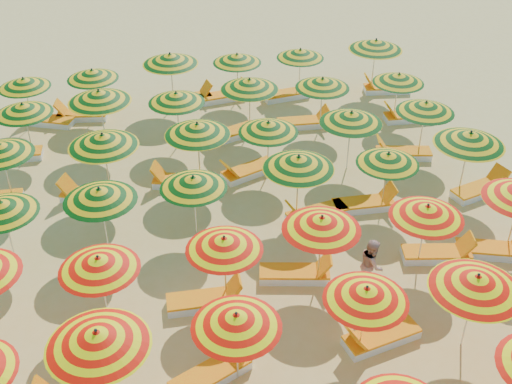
# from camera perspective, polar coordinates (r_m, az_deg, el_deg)

# --- Properties ---
(ground) EXTENTS (120.00, 120.00, 0.00)m
(ground) POSITION_cam_1_polar(r_m,az_deg,el_deg) (16.50, 0.37, -5.55)
(ground) COLOR #DDB462
(ground) RESTS_ON ground
(umbrella_13) EXTENTS (2.60, 2.60, 2.08)m
(umbrella_13) POSITION_cam_1_polar(r_m,az_deg,el_deg) (12.26, -13.93, -12.54)
(umbrella_13) COLOR silver
(umbrella_13) RESTS_ON ground
(umbrella_14) EXTENTS (2.01, 2.01, 1.89)m
(umbrella_14) POSITION_cam_1_polar(r_m,az_deg,el_deg) (12.47, -1.76, -11.35)
(umbrella_14) COLOR silver
(umbrella_14) RESTS_ON ground
(umbrella_15) EXTENTS (2.23, 2.23, 1.86)m
(umbrella_15) POSITION_cam_1_polar(r_m,az_deg,el_deg) (13.21, 9.79, -8.91)
(umbrella_15) COLOR silver
(umbrella_15) RESTS_ON ground
(umbrella_16) EXTENTS (2.25, 2.25, 2.05)m
(umbrella_16) POSITION_cam_1_polar(r_m,az_deg,el_deg) (13.77, 19.04, -7.61)
(umbrella_16) COLOR silver
(umbrella_16) RESTS_ON ground
(umbrella_19) EXTENTS (2.31, 2.31, 1.87)m
(umbrella_19) POSITION_cam_1_polar(r_m,az_deg,el_deg) (14.11, -13.82, -6.17)
(umbrella_19) COLOR silver
(umbrella_19) RESTS_ON ground
(umbrella_20) EXTENTS (1.84, 1.84, 1.86)m
(umbrella_20) POSITION_cam_1_polar(r_m,az_deg,el_deg) (14.25, -2.84, -4.59)
(umbrella_20) COLOR silver
(umbrella_20) RESTS_ON ground
(umbrella_21) EXTENTS (1.94, 1.94, 1.96)m
(umbrella_21) POSITION_cam_1_polar(r_m,az_deg,el_deg) (14.76, 5.86, -2.76)
(umbrella_21) COLOR silver
(umbrella_21) RESTS_ON ground
(umbrella_22) EXTENTS (2.15, 2.15, 1.89)m
(umbrella_22) POSITION_cam_1_polar(r_m,az_deg,el_deg) (15.68, 14.97, -1.68)
(umbrella_22) COLOR silver
(umbrella_22) RESTS_ON ground
(umbrella_24) EXTENTS (2.12, 2.12, 1.85)m
(umbrella_24) POSITION_cam_1_polar(r_m,az_deg,el_deg) (16.52, -21.69, -1.27)
(umbrella_24) COLOR silver
(umbrella_24) RESTS_ON ground
(umbrella_25) EXTENTS (2.33, 2.33, 1.94)m
(umbrella_25) POSITION_cam_1_polar(r_m,az_deg,el_deg) (16.11, -13.73, -0.22)
(umbrella_25) COLOR silver
(umbrella_25) RESTS_ON ground
(umbrella_26) EXTENTS (2.31, 2.31, 1.84)m
(umbrella_26) POSITION_cam_1_polar(r_m,az_deg,el_deg) (16.33, -5.60, 0.87)
(umbrella_26) COLOR silver
(umbrella_26) RESTS_ON ground
(umbrella_27) EXTENTS (2.33, 2.33, 2.03)m
(umbrella_27) POSITION_cam_1_polar(r_m,az_deg,el_deg) (16.78, 3.81, 2.65)
(umbrella_27) COLOR silver
(umbrella_27) RESTS_ON ground
(umbrella_28) EXTENTS (1.92, 1.92, 1.82)m
(umbrella_28) POSITION_cam_1_polar(r_m,az_deg,el_deg) (17.63, 11.66, 2.94)
(umbrella_28) COLOR silver
(umbrella_28) RESTS_ON ground
(umbrella_29) EXTENTS (2.27, 2.27, 2.09)m
(umbrella_29) POSITION_cam_1_polar(r_m,az_deg,el_deg) (18.68, 18.48, 4.55)
(umbrella_29) COLOR silver
(umbrella_29) RESTS_ON ground
(umbrella_30) EXTENTS (1.80, 1.80, 1.91)m
(umbrella_30) POSITION_cam_1_polar(r_m,az_deg,el_deg) (18.89, -21.78, 3.57)
(umbrella_30) COLOR silver
(umbrella_30) RESTS_ON ground
(umbrella_31) EXTENTS (2.23, 2.23, 2.07)m
(umbrella_31) POSITION_cam_1_polar(r_m,az_deg,el_deg) (18.16, -13.46, 4.50)
(umbrella_31) COLOR silver
(umbrella_31) RESTS_ON ground
(umbrella_32) EXTENTS (1.91, 1.91, 2.02)m
(umbrella_32) POSITION_cam_1_polar(r_m,az_deg,el_deg) (18.40, -5.24, 5.59)
(umbrella_32) COLOR silver
(umbrella_32) RESTS_ON ground
(umbrella_33) EXTENTS (2.19, 2.19, 1.87)m
(umbrella_33) POSITION_cam_1_polar(r_m,az_deg,el_deg) (18.70, 1.11, 5.80)
(umbrella_33) COLOR silver
(umbrella_33) RESTS_ON ground
(umbrella_34) EXTENTS (2.39, 2.39, 1.99)m
(umbrella_34) POSITION_cam_1_polar(r_m,az_deg,el_deg) (19.20, 8.47, 6.57)
(umbrella_34) COLOR silver
(umbrella_34) RESTS_ON ground
(umbrella_35) EXTENTS (2.27, 2.27, 1.90)m
(umbrella_35) POSITION_cam_1_polar(r_m,az_deg,el_deg) (20.45, 14.85, 7.32)
(umbrella_35) COLOR silver
(umbrella_35) RESTS_ON ground
(umbrella_36) EXTENTS (2.21, 2.21, 1.87)m
(umbrella_36) POSITION_cam_1_polar(r_m,az_deg,el_deg) (20.98, -20.00, 6.97)
(umbrella_36) COLOR silver
(umbrella_36) RESTS_ON ground
(umbrella_37) EXTENTS (2.09, 2.09, 2.10)m
(umbrella_37) POSITION_cam_1_polar(r_m,az_deg,el_deg) (20.64, -13.78, 8.27)
(umbrella_37) COLOR silver
(umbrella_37) RESTS_ON ground
(umbrella_38) EXTENTS (2.03, 2.03, 1.90)m
(umbrella_38) POSITION_cam_1_polar(r_m,az_deg,el_deg) (20.52, -7.10, 8.34)
(umbrella_38) COLOR silver
(umbrella_38) RESTS_ON ground
(umbrella_39) EXTENTS (2.08, 2.08, 2.02)m
(umbrella_39) POSITION_cam_1_polar(r_m,az_deg,el_deg) (21.02, -0.58, 9.56)
(umbrella_39) COLOR silver
(umbrella_39) RESTS_ON ground
(umbrella_40) EXTENTS (2.26, 2.26, 1.91)m
(umbrella_40) POSITION_cam_1_polar(r_m,az_deg,el_deg) (21.44, 5.94, 9.62)
(umbrella_40) COLOR silver
(umbrella_40) RESTS_ON ground
(umbrella_41) EXTENTS (1.93, 1.93, 1.83)m
(umbrella_41) POSITION_cam_1_polar(r_m,az_deg,el_deg) (22.34, 12.57, 9.84)
(umbrella_41) COLOR silver
(umbrella_41) RESTS_ON ground
(umbrella_42) EXTENTS (2.06, 2.06, 1.82)m
(umbrella_42) POSITION_cam_1_polar(r_m,az_deg,el_deg) (22.86, -19.93, 9.11)
(umbrella_42) COLOR silver
(umbrella_42) RESTS_ON ground
(umbrella_43) EXTENTS (2.16, 2.16, 1.85)m
(umbrella_43) POSITION_cam_1_polar(r_m,az_deg,el_deg) (22.77, -14.35, 10.11)
(umbrella_43) COLOR silver
(umbrella_43) RESTS_ON ground
(umbrella_44) EXTENTS (2.02, 2.02, 2.08)m
(umbrella_44) POSITION_cam_1_polar(r_m,az_deg,el_deg) (22.98, -7.63, 11.65)
(umbrella_44) COLOR silver
(umbrella_44) RESTS_ON ground
(umbrella_45) EXTENTS (1.94, 1.94, 1.84)m
(umbrella_45) POSITION_cam_1_polar(r_m,az_deg,el_deg) (23.37, -1.70, 11.79)
(umbrella_45) COLOR silver
(umbrella_45) RESTS_ON ground
(umbrella_46) EXTENTS (1.93, 1.93, 1.83)m
(umbrella_46) POSITION_cam_1_polar(r_m,az_deg,el_deg) (23.85, 3.96, 12.18)
(umbrella_46) COLOR silver
(umbrella_46) RESTS_ON ground
(umbrella_47) EXTENTS (2.59, 2.59, 2.09)m
(umbrella_47) POSITION_cam_1_polar(r_m,az_deg,el_deg) (24.38, 10.61, 12.76)
(umbrella_47) COLOR silver
(umbrella_47) RESTS_ON ground
(lounger_12) EXTENTS (1.82, 1.24, 0.69)m
(lounger_12) POSITION_cam_1_polar(r_m,az_deg,el_deg) (13.61, -3.90, -15.80)
(lounger_12) COLOR white
(lounger_12) RESTS_ON ground
(lounger_13) EXTENTS (1.81, 0.92, 0.69)m
(lounger_13) POSITION_cam_1_polar(r_m,az_deg,el_deg) (14.49, 10.94, -12.54)
(lounger_13) COLOR white
(lounger_13) RESTS_ON ground
(lounger_14) EXTENTS (1.75, 0.65, 0.69)m
(lounger_14) POSITION_cam_1_polar(r_m,az_deg,el_deg) (15.07, -4.49, -9.59)
(lounger_14) COLOR white
(lounger_14) RESTS_ON ground
(lounger_15) EXTENTS (1.82, 0.95, 0.69)m
(lounger_15) POSITION_cam_1_polar(r_m,az_deg,el_deg) (15.74, 3.61, -7.24)
(lounger_15) COLOR white
(lounger_15) RESTS_ON ground
(lounger_16) EXTENTS (1.81, 0.91, 0.69)m
(lounger_16) POSITION_cam_1_polar(r_m,az_deg,el_deg) (16.91, 15.88, -5.31)
(lounger_16) COLOR white
(lounger_16) RESTS_ON ground
(lounger_17) EXTENTS (1.83, 1.12, 0.69)m
(lounger_17) POSITION_cam_1_polar(r_m,az_deg,el_deg) (17.47, 20.27, -4.85)
(lounger_17) COLOR white
(lounger_17) RESTS_ON ground
(lounger_18) EXTENTS (1.81, 0.92, 0.69)m
(lounger_18) POSITION_cam_1_polar(r_m,az_deg,el_deg) (17.69, 5.32, -1.96)
(lounger_18) COLOR white
(lounger_18) RESTS_ON ground
(lounger_19) EXTENTS (1.76, 0.65, 0.69)m
(lounger_19) POSITION_cam_1_polar(r_m,az_deg,el_deg) (18.26, 9.65, -1.05)
(lounger_19) COLOR white
(lounger_19) RESTS_ON ground
(lounger_20) EXTENTS (1.82, 1.02, 0.69)m
(lounger_20) POSITION_cam_1_polar(r_m,az_deg,el_deg) (19.72, 19.29, 0.24)
(lounger_20) COLOR white
(lounger_20) RESTS_ON ground
(lounger_22) EXTENTS (1.82, 1.23, 0.69)m
(lounger_22) POSITION_cam_1_polar(r_m,az_deg,el_deg) (18.92, -14.57, -0.37)
(lounger_22) COLOR white
(lounger_22) RESTS_ON ground
(lounger_23) EXTENTS (1.83, 1.08, 0.69)m
(lounger_23) POSITION_cam_1_polar(r_m,az_deg,el_deg) (19.08, -6.71, 0.94)
(lounger_23) COLOR white
(lounger_23) RESTS_ON ground
(lounger_24) EXTENTS (1.82, 1.17, 0.69)m
(lounger_24) POSITION_cam_1_polar(r_m,az_deg,el_deg) (19.44, -0.72, 1.89)
(lounger_24) COLOR white
(lounger_24) RESTS_ON ground
(lounger_25) EXTENTS (1.82, 0.95, 0.69)m
(lounger_25) POSITION_cam_1_polar(r_m,az_deg,el_deg) (20.86, 12.85, 3.40)
(lounger_25) COLOR white
(lounger_25) RESTS_ON ground
(lounger_26) EXTENTS (1.76, 0.66, 0.69)m
(lounger_26) POSITION_cam_1_polar(r_m,az_deg,el_deg) (21.66, -20.81, 3.13)
(lounger_26) COLOR white
(lounger_26) RESTS_ON ground
(lounger_27) EXTENTS (1.83, 1.16, 0.69)m
(lounger_27) POSITION_cam_1_polar(r_m,az_deg,el_deg) (21.49, -2.01, 5.28)
(lounger_27) COLOR white
(lounger_27) RESTS_ON ground
(lounger_28) EXTENTS (1.77, 0.70, 0.69)m
(lounger_28) POSITION_cam_1_polar(r_m,az_deg,el_deg) (22.19, 4.28, 6.20)
(lounger_28) COLOR white
(lounger_28) RESTS_ON ground
(lounger_29) EXTENTS (1.76, 0.66, 0.69)m
(lounger_29) POSITION_cam_1_polar(r_m,az_deg,el_deg) (23.12, 13.32, 6.56)
(lounger_29) COLOR white
(lounger_29) RESTS_ON ground
(lounger_30) EXTENTS (1.82, 1.23, 0.69)m
(lounger_30) POSITION_cam_1_polar(r_m,az_deg,el_deg) (23.40, -18.03, 6.09)
(lounger_30) COLOR white
(lounger_30) RESTS_ON ground
(lounger_31) EXTENTS (1.81, 0.87, 0.69)m
(lounger_31) POSITION_cam_1_polar(r_m,az_deg,el_deg) (23.42, -15.30, 6.62)
(lounger_31) COLOR white
(lounger_31) RESTS_ON ground
(lounger_32) EXTENTS (1.81, 0.90, 0.69)m
(lounger_32) POSITION_cam_1_polar(r_m,az_deg,el_deg) (23.85, -5.93, 8.22)
(lounger_32) COLOR white
(lounger_32) RESTS_ON ground
(lounger_33) EXTENTS (1.80, 0.82, 0.69)m
(lounger_33) POSITION_cam_1_polar(r_m,az_deg,el_deg) (23.98, -2.87, 8.51)
(lounger_33) COLOR white
(lounger_33) RESTS_ON ground
(lounger_34) EXTENTS (1.80, 0.82, 0.69)m
(lounger_34) POSITION_cam_1_polar(r_m,az_deg,el_deg) (24.08, 2.60, 8.64)
(lounger_34) COLOR white
(lounger_34) RESTS_ON ground
(lounger_35) EXTENTS (1.80, 0.84, 0.69)m
(lounger_35) POSITION_cam_1_polar(r_m,az_deg,el_deg) (25.04, 11.46, 9.03)
(lounger_35) COLOR white
(lounger_35) RESTS_ON ground
(beachgoer_b) EXTENTS (0.73, 0.82, 1.41)m
(beachgoer_b) POSITION_cam_1_polar(r_m,az_deg,el_deg) (15.36, 10.24, -6.35)
(beachgoer_b) COLOR tan
(beachgoer_b) RESTS_ON ground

